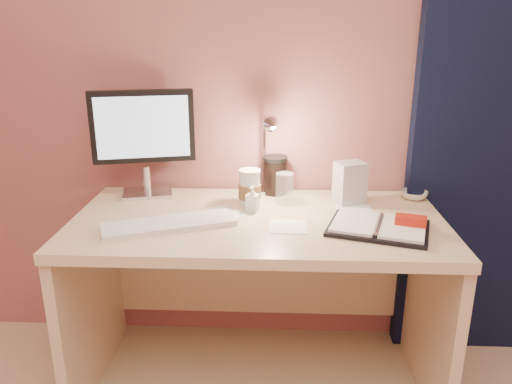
{
  "coord_description": "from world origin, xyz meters",
  "views": [
    {
      "loc": [
        0.07,
        -0.37,
        1.42
      ],
      "look_at": [
        -0.01,
        1.33,
        0.85
      ],
      "focal_mm": 35.0,
      "sensor_mm": 36.0,
      "label": 1
    }
  ],
  "objects_px": {
    "desk": "(259,263)",
    "dark_jar": "(275,177)",
    "bowl": "(414,195)",
    "lotion_bottle": "(253,199)",
    "keyboard": "(169,224)",
    "clear_cup": "(285,188)",
    "desk_lamp": "(258,147)",
    "monitor": "(143,134)",
    "planner": "(381,226)",
    "coffee_cup": "(250,188)",
    "product_box": "(350,183)"
  },
  "relations": [
    {
      "from": "desk",
      "to": "dark_jar",
      "type": "height_order",
      "value": "dark_jar"
    },
    {
      "from": "desk",
      "to": "bowl",
      "type": "relative_size",
      "value": 12.78
    },
    {
      "from": "bowl",
      "to": "lotion_bottle",
      "type": "relative_size",
      "value": 1.09
    },
    {
      "from": "keyboard",
      "to": "lotion_bottle",
      "type": "xyz_separation_m",
      "value": [
        0.29,
        0.18,
        0.04
      ]
    },
    {
      "from": "desk",
      "to": "clear_cup",
      "type": "height_order",
      "value": "clear_cup"
    },
    {
      "from": "keyboard",
      "to": "clear_cup",
      "type": "distance_m",
      "value": 0.5
    },
    {
      "from": "bowl",
      "to": "desk_lamp",
      "type": "distance_m",
      "value": 0.68
    },
    {
      "from": "monitor",
      "to": "clear_cup",
      "type": "distance_m",
      "value": 0.63
    },
    {
      "from": "keyboard",
      "to": "planner",
      "type": "distance_m",
      "value": 0.76
    },
    {
      "from": "keyboard",
      "to": "coffee_cup",
      "type": "bearing_deg",
      "value": 20.55
    },
    {
      "from": "monitor",
      "to": "dark_jar",
      "type": "relative_size",
      "value": 3.05
    },
    {
      "from": "lotion_bottle",
      "to": "desk_lamp",
      "type": "height_order",
      "value": "desk_lamp"
    },
    {
      "from": "coffee_cup",
      "to": "bowl",
      "type": "distance_m",
      "value": 0.69
    },
    {
      "from": "lotion_bottle",
      "to": "product_box",
      "type": "relative_size",
      "value": 0.59
    },
    {
      "from": "bowl",
      "to": "product_box",
      "type": "relative_size",
      "value": 0.64
    },
    {
      "from": "desk",
      "to": "bowl",
      "type": "bearing_deg",
      "value": 15.19
    },
    {
      "from": "monitor",
      "to": "dark_jar",
      "type": "bearing_deg",
      "value": -9.0
    },
    {
      "from": "bowl",
      "to": "product_box",
      "type": "distance_m",
      "value": 0.29
    },
    {
      "from": "monitor",
      "to": "desk_lamp",
      "type": "bearing_deg",
      "value": -17.51
    },
    {
      "from": "planner",
      "to": "desk_lamp",
      "type": "bearing_deg",
      "value": 161.84
    },
    {
      "from": "desk",
      "to": "monitor",
      "type": "relative_size",
      "value": 3.14
    },
    {
      "from": "desk",
      "to": "lotion_bottle",
      "type": "height_order",
      "value": "lotion_bottle"
    },
    {
      "from": "monitor",
      "to": "bowl",
      "type": "height_order",
      "value": "monitor"
    },
    {
      "from": "desk",
      "to": "monitor",
      "type": "bearing_deg",
      "value": 159.73
    },
    {
      "from": "keyboard",
      "to": "desk_lamp",
      "type": "relative_size",
      "value": 1.34
    },
    {
      "from": "product_box",
      "to": "keyboard",
      "type": "bearing_deg",
      "value": -178.86
    },
    {
      "from": "keyboard",
      "to": "coffee_cup",
      "type": "relative_size",
      "value": 3.24
    },
    {
      "from": "coffee_cup",
      "to": "clear_cup",
      "type": "xyz_separation_m",
      "value": [
        0.14,
        0.02,
        -0.01
      ]
    },
    {
      "from": "coffee_cup",
      "to": "keyboard",
      "type": "bearing_deg",
      "value": -138.1
    },
    {
      "from": "product_box",
      "to": "dark_jar",
      "type": "bearing_deg",
      "value": 138.79
    },
    {
      "from": "monitor",
      "to": "coffee_cup",
      "type": "distance_m",
      "value": 0.5
    },
    {
      "from": "keyboard",
      "to": "bowl",
      "type": "relative_size",
      "value": 4.33
    },
    {
      "from": "coffee_cup",
      "to": "product_box",
      "type": "distance_m",
      "value": 0.41
    },
    {
      "from": "clear_cup",
      "to": "bowl",
      "type": "distance_m",
      "value": 0.55
    },
    {
      "from": "desk",
      "to": "monitor",
      "type": "xyz_separation_m",
      "value": [
        -0.49,
        0.18,
        0.49
      ]
    },
    {
      "from": "keyboard",
      "to": "dark_jar",
      "type": "xyz_separation_m",
      "value": [
        0.38,
        0.4,
        0.06
      ]
    },
    {
      "from": "monitor",
      "to": "lotion_bottle",
      "type": "xyz_separation_m",
      "value": [
        0.46,
        -0.18,
        -0.22
      ]
    },
    {
      "from": "clear_cup",
      "to": "product_box",
      "type": "distance_m",
      "value": 0.27
    },
    {
      "from": "product_box",
      "to": "lotion_bottle",
      "type": "bearing_deg",
      "value": 174.32
    },
    {
      "from": "desk",
      "to": "coffee_cup",
      "type": "relative_size",
      "value": 9.57
    },
    {
      "from": "planner",
      "to": "lotion_bottle",
      "type": "xyz_separation_m",
      "value": [
        -0.47,
        0.17,
        0.04
      ]
    },
    {
      "from": "coffee_cup",
      "to": "dark_jar",
      "type": "height_order",
      "value": "same"
    },
    {
      "from": "bowl",
      "to": "dark_jar",
      "type": "bearing_deg",
      "value": 175.16
    },
    {
      "from": "desk",
      "to": "lotion_bottle",
      "type": "bearing_deg",
      "value": 170.47
    },
    {
      "from": "planner",
      "to": "coffee_cup",
      "type": "distance_m",
      "value": 0.54
    },
    {
      "from": "desk",
      "to": "desk_lamp",
      "type": "bearing_deg",
      "value": 92.99
    },
    {
      "from": "desk",
      "to": "keyboard",
      "type": "height_order",
      "value": "keyboard"
    },
    {
      "from": "desk",
      "to": "bowl",
      "type": "distance_m",
      "value": 0.71
    },
    {
      "from": "keyboard",
      "to": "lotion_bottle",
      "type": "bearing_deg",
      "value": 9.88
    },
    {
      "from": "desk",
      "to": "keyboard",
      "type": "distance_m",
      "value": 0.43
    }
  ]
}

